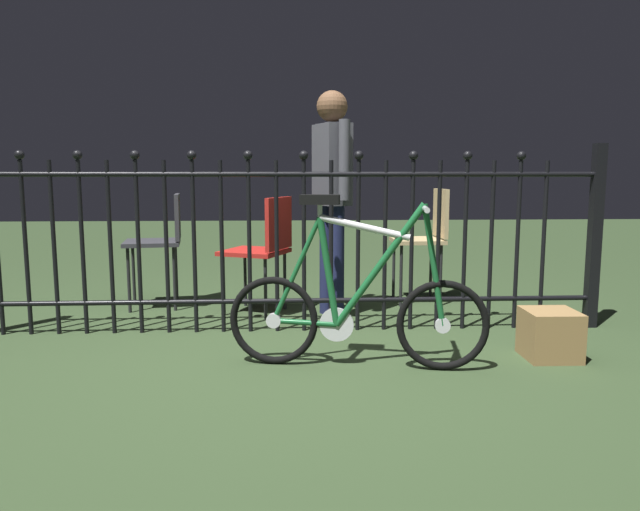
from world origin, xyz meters
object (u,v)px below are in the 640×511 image
object	(u,v)px
chair_charcoal	(162,236)
person_visitor	(331,184)
bicycle	(356,307)
chair_red	(264,243)
display_crate	(549,334)
chair_tan	(427,233)

from	to	relation	value
chair_charcoal	person_visitor	bearing A→B (deg)	-15.46
bicycle	chair_charcoal	world-z (taller)	bicycle
chair_charcoal	person_visitor	world-z (taller)	person_visitor
chair_red	display_crate	world-z (taller)	chair_red
chair_red	chair_tan	distance (m)	1.30
person_visitor	display_crate	size ratio (longest dim) A/B	5.68
chair_red	chair_tan	size ratio (longest dim) A/B	0.94
chair_red	chair_tan	bearing A→B (deg)	14.33
bicycle	chair_charcoal	distance (m)	2.01
display_crate	person_visitor	bearing A→B (deg)	136.52
chair_tan	chair_charcoal	world-z (taller)	chair_tan
bicycle	person_visitor	distance (m)	1.32
chair_tan	chair_charcoal	distance (m)	2.04
bicycle	chair_red	xyz separation A→B (m)	(-0.53, 1.25, 0.20)
display_crate	chair_charcoal	bearing A→B (deg)	149.31
chair_charcoal	chair_tan	bearing A→B (deg)	1.59
chair_red	display_crate	xyz separation A→B (m)	(1.61, -1.15, -0.38)
person_visitor	chair_charcoal	bearing A→B (deg)	164.54
chair_tan	chair_red	bearing A→B (deg)	-165.67
display_crate	chair_red	bearing A→B (deg)	144.35
person_visitor	display_crate	distance (m)	1.75
bicycle	chair_tan	bearing A→B (deg)	64.92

